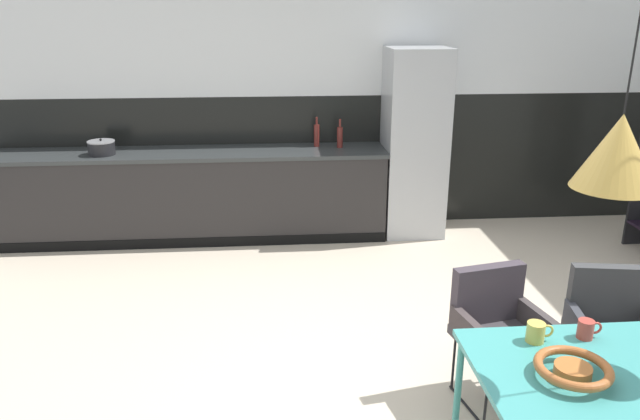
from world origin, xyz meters
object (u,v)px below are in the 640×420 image
(mug_dark_espresso, at_px, (586,329))
(armchair_facing_counter, at_px, (612,320))
(armchair_by_stool, at_px, (496,320))
(cooking_pot, at_px, (102,148))
(mug_glass_clear, at_px, (536,332))
(pendant_lamp_over_table_near, at_px, (618,151))
(bottle_vinegar_dark, at_px, (317,135))
(bottle_spice_small, at_px, (340,137))
(fruit_bowl, at_px, (573,369))
(refrigerator_column, at_px, (414,143))

(mug_dark_espresso, bearing_deg, armchair_facing_counter, 49.14)
(armchair_by_stool, height_order, mug_dark_espresso, mug_dark_espresso)
(armchair_facing_counter, bearing_deg, cooking_pot, -28.55)
(mug_glass_clear, height_order, cooking_pot, cooking_pot)
(mug_dark_espresso, height_order, pendant_lamp_over_table_near, pendant_lamp_over_table_near)
(armchair_by_stool, xyz_separation_m, bottle_vinegar_dark, (-0.85, 3.00, 0.51))
(cooking_pot, xyz_separation_m, bottle_spice_small, (2.35, 0.13, 0.04))
(mug_dark_espresso, xyz_separation_m, bottle_vinegar_dark, (-1.06, 3.60, 0.24))
(armchair_by_stool, height_order, cooking_pot, cooking_pot)
(mug_dark_espresso, relative_size, bottle_vinegar_dark, 0.40)
(armchair_by_stool, distance_m, mug_dark_espresso, 0.69)
(armchair_by_stool, xyz_separation_m, pendant_lamp_over_table_near, (0.05, -0.88, 1.23))
(armchair_facing_counter, xyz_separation_m, cooking_pot, (-3.67, 2.83, 0.47))
(bottle_vinegar_dark, distance_m, bottle_spice_small, 0.24)
(cooking_pot, bearing_deg, fruit_bowl, -51.62)
(mug_glass_clear, relative_size, pendant_lamp_over_table_near, 0.12)
(armchair_by_stool, relative_size, bottle_spice_small, 2.80)
(refrigerator_column, distance_m, cooking_pot, 3.11)
(bottle_spice_small, bearing_deg, armchair_facing_counter, -65.95)
(armchair_by_stool, distance_m, pendant_lamp_over_table_near, 1.52)
(refrigerator_column, xyz_separation_m, armchair_by_stool, (-0.14, -2.87, -0.43))
(armchair_by_stool, distance_m, bottle_vinegar_dark, 3.16)
(refrigerator_column, height_order, bottle_spice_small, refrigerator_column)
(pendant_lamp_over_table_near, bearing_deg, fruit_bowl, -147.67)
(armchair_facing_counter, xyz_separation_m, pendant_lamp_over_table_near, (-0.65, -0.85, 1.25))
(bottle_spice_small, bearing_deg, refrigerator_column, -4.67)
(armchair_facing_counter, height_order, bottle_vinegar_dark, bottle_vinegar_dark)
(mug_dark_espresso, xyz_separation_m, pendant_lamp_over_table_near, (-0.16, -0.28, 0.96))
(cooking_pot, bearing_deg, mug_glass_clear, -49.50)
(cooking_pot, bearing_deg, bottle_vinegar_dark, 5.32)
(fruit_bowl, distance_m, cooking_pot, 4.76)
(pendant_lamp_over_table_near, bearing_deg, mug_dark_espresso, 60.79)
(bottle_spice_small, bearing_deg, armchair_by_stool, -78.02)
(mug_dark_espresso, relative_size, pendant_lamp_over_table_near, 0.11)
(mug_glass_clear, xyz_separation_m, bottle_spice_small, (-0.57, 3.55, 0.23))
(cooking_pot, height_order, pendant_lamp_over_table_near, pendant_lamp_over_table_near)
(refrigerator_column, xyz_separation_m, fruit_bowl, (-0.15, -3.79, -0.16))
(fruit_bowl, height_order, mug_dark_espresso, mug_dark_espresso)
(armchair_by_stool, height_order, mug_glass_clear, mug_glass_clear)
(armchair_by_stool, distance_m, armchair_facing_counter, 0.70)
(mug_glass_clear, relative_size, mug_dark_espresso, 1.09)
(armchair_by_stool, distance_m, bottle_spice_small, 3.04)
(refrigerator_column, xyz_separation_m, mug_glass_clear, (-0.19, -3.48, -0.16))
(armchair_by_stool, xyz_separation_m, bottle_spice_small, (-0.62, 2.93, 0.50))
(pendant_lamp_over_table_near, bearing_deg, bottle_vinegar_dark, 103.15)
(fruit_bowl, bearing_deg, refrigerator_column, 87.66)
(armchair_facing_counter, height_order, bottle_spice_small, bottle_spice_small)
(bottle_vinegar_dark, height_order, bottle_spice_small, bottle_vinegar_dark)
(cooking_pot, distance_m, bottle_spice_small, 2.35)
(armchair_facing_counter, xyz_separation_m, mug_glass_clear, (-0.75, -0.58, 0.29))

